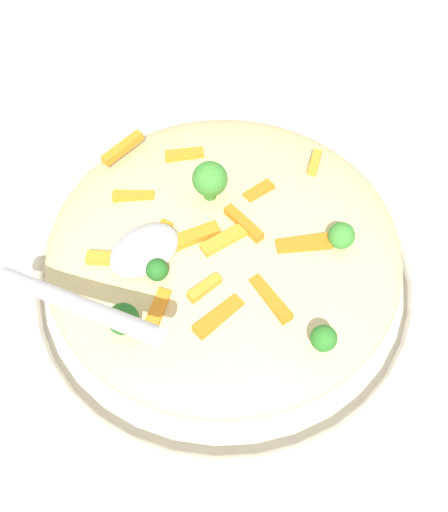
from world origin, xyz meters
The scene contains 24 objects.
ground_plane centered at (0.00, 0.00, 0.00)m, with size 2.40×2.40×0.00m, color beige.
serving_bowl centered at (0.00, 0.00, 0.02)m, with size 0.34×0.34×0.04m.
pasta_mound centered at (0.00, 0.00, 0.07)m, with size 0.28×0.28×0.07m, color #DBC689.
carrot_piece_0 centered at (-0.03, 0.07, 0.10)m, with size 0.03×0.01×0.01m, color orange.
carrot_piece_1 centered at (0.03, -0.05, 0.10)m, with size 0.04×0.01×0.01m, color orange.
carrot_piece_2 centered at (0.01, -0.01, 0.11)m, with size 0.04×0.01×0.01m, color orange.
carrot_piece_3 centered at (-0.08, -0.02, 0.10)m, with size 0.03×0.01×0.01m, color orange.
carrot_piece_4 centered at (-0.08, 0.04, 0.10)m, with size 0.03×0.01×0.01m, color orange.
carrot_piece_5 centered at (0.04, 0.01, 0.10)m, with size 0.03×0.01×0.01m, color orange.
carrot_piece_6 centered at (-0.01, -0.01, 0.10)m, with size 0.04×0.01×0.01m, color orange.
carrot_piece_7 centered at (0.03, 0.08, 0.10)m, with size 0.03×0.01×0.01m, color orange.
carrot_piece_8 centered at (-0.04, 0.03, 0.10)m, with size 0.03×0.01×0.01m, color orange.
carrot_piece_9 centered at (0.10, 0.00, 0.10)m, with size 0.02×0.01×0.01m, color orange.
carrot_piece_10 centered at (-0.05, -0.03, 0.10)m, with size 0.03×0.01×0.01m, color orange.
carrot_piece_11 centered at (-0.02, -0.07, 0.10)m, with size 0.04×0.01×0.01m, color orange.
carrot_piece_12 centered at (-0.01, 0.12, 0.10)m, with size 0.04×0.01×0.01m, color orange.
carrot_piece_13 centered at (-0.05, -0.05, 0.10)m, with size 0.04×0.01×0.01m, color orange.
carrot_piece_14 centered at (-0.03, 0.01, 0.10)m, with size 0.04×0.01×0.01m, color orange.
broccoli_floret_0 centered at (0.01, 0.03, 0.12)m, with size 0.03×0.03×0.03m.
broccoli_floret_1 centered at (-0.06, 0.00, 0.11)m, with size 0.02×0.02×0.02m.
broccoli_floret_2 centered at (0.06, -0.07, 0.11)m, with size 0.02×0.02×0.02m.
broccoli_floret_3 centered at (-0.02, -0.12, 0.11)m, with size 0.02×0.02×0.02m.
broccoli_floret_4 centered at (-0.11, -0.01, 0.11)m, with size 0.02×0.02×0.02m.
serving_spoon centered at (-0.09, 0.01, 0.12)m, with size 0.12×0.15×0.08m.
Camera 1 is at (-0.21, -0.23, 0.52)m, focal length 47.91 mm.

